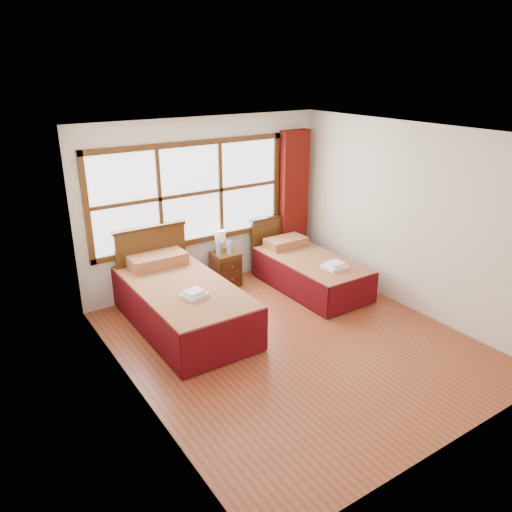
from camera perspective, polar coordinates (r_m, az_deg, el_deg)
floor at (r=6.44m, az=4.19°, el=-9.77°), size 4.50×4.50×0.00m
ceiling at (r=5.58m, az=4.91°, el=13.83°), size 4.50×4.50×0.00m
wall_back at (r=7.70m, az=-5.84°, el=5.93°), size 4.00×0.00×4.00m
wall_left at (r=4.99m, az=-13.98°, el=-3.18°), size 0.00×4.50×4.50m
wall_right at (r=7.24m, az=17.18°, el=4.10°), size 0.00×4.50×4.50m
window at (r=7.50m, az=-7.45°, el=7.04°), size 3.16×0.06×1.56m
curtain at (r=8.45m, az=4.32°, el=6.45°), size 0.50×0.16×2.30m
bed_left at (r=6.74m, az=-8.56°, el=-5.13°), size 1.17×2.26×1.14m
bed_right at (r=7.84m, az=6.03°, el=-1.63°), size 0.97×1.99×0.94m
nightstand at (r=7.90m, az=-3.47°, el=-1.50°), size 0.40×0.40×0.54m
towels_left at (r=6.22m, az=-7.12°, el=-4.33°), size 0.34×0.32×0.09m
towels_right at (r=7.39m, az=8.99°, el=-1.10°), size 0.32×0.28×0.09m
lamp at (r=7.84m, az=-4.13°, el=2.27°), size 0.17×0.17×0.34m
bottle_near at (r=7.69m, az=-4.35°, el=0.90°), size 0.07×0.07×0.26m
bottle_far at (r=7.72m, az=-3.09°, el=0.98°), size 0.07×0.07×0.25m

